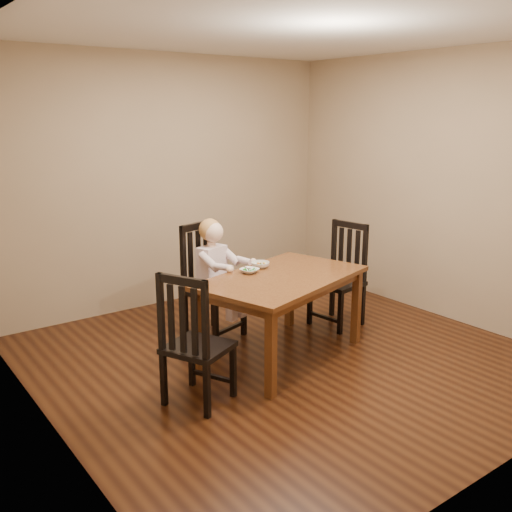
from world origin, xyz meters
TOP-DOWN VIEW (x-y plane):
  - room at (0.00, 0.00)m, footprint 4.01×4.01m
  - dining_table at (-0.00, 0.06)m, footprint 1.65×1.25m
  - chair_child at (-0.25, 0.84)m, footprint 0.57×0.56m
  - chair_left at (-1.05, -0.23)m, footprint 0.56×0.57m
  - chair_right at (0.97, 0.33)m, footprint 0.48×0.50m
  - toddler at (-0.23, 0.78)m, footprint 0.47×0.53m
  - bowl_peas at (-0.18, 0.29)m, footprint 0.19×0.19m
  - bowl_veg at (0.00, 0.37)m, footprint 0.17×0.17m
  - fork at (-0.21, 0.26)m, footprint 0.10×0.10m

SIDE VIEW (x-z plane):
  - chair_left at x=-1.05m, z-range -0.02..0.99m
  - chair_right at x=0.97m, z-range -0.02..1.01m
  - chair_child at x=-0.25m, z-range -0.02..1.07m
  - dining_table at x=0.00m, z-range 0.28..1.02m
  - toddler at x=-0.23m, z-range 0.37..0.99m
  - bowl_peas at x=-0.18m, z-range 0.74..0.77m
  - bowl_veg at x=0.00m, z-range 0.74..0.79m
  - fork at x=-0.21m, z-range 0.75..0.80m
  - room at x=0.00m, z-range 0.00..2.71m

